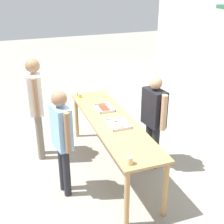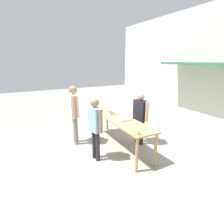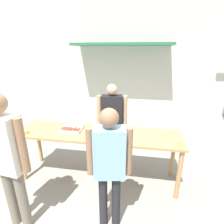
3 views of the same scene
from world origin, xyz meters
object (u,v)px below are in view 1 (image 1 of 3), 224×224
(food_tray_sausages, at_px, (104,108))
(person_server_behind_table, at_px, (154,115))
(person_customer_holding_hotdog, at_px, (36,100))
(person_customer_with_cup, at_px, (62,135))
(condiment_jar_mustard, at_px, (78,94))
(beer_cup, at_px, (130,160))
(condiment_jar_ketchup, at_px, (80,96))
(food_tray_buns, at_px, (118,124))

(food_tray_sausages, relative_size, person_server_behind_table, 0.23)
(person_customer_holding_hotdog, xyz_separation_m, person_customer_with_cup, (1.16, 0.19, -0.10))
(condiment_jar_mustard, xyz_separation_m, beer_cup, (2.47, 0.01, 0.02))
(beer_cup, distance_m, person_server_behind_table, 1.42)
(condiment_jar_mustard, height_order, person_customer_with_cup, person_customer_with_cup)
(person_server_behind_table, bearing_deg, beer_cup, -46.46)
(person_customer_with_cup, bearing_deg, beer_cup, -153.30)
(food_tray_sausages, bearing_deg, condiment_jar_ketchup, -158.76)
(beer_cup, bearing_deg, food_tray_sausages, 171.70)
(beer_cup, relative_size, person_customer_holding_hotdog, 0.06)
(food_tray_buns, relative_size, condiment_jar_ketchup, 5.86)
(condiment_jar_mustard, xyz_separation_m, person_customer_holding_hotdog, (0.44, -0.84, 0.16))
(person_server_behind_table, bearing_deg, food_tray_buns, -92.01)
(food_tray_buns, xyz_separation_m, condiment_jar_ketchup, (-1.35, -0.26, 0.02))
(person_customer_holding_hotdog, height_order, person_customer_with_cup, person_customer_holding_hotdog)
(beer_cup, height_order, person_server_behind_table, person_server_behind_table)
(person_customer_holding_hotdog, relative_size, person_customer_with_cup, 1.10)
(person_customer_holding_hotdog, distance_m, person_customer_with_cup, 1.18)
(food_tray_buns, relative_size, person_customer_with_cup, 0.24)
(person_server_behind_table, bearing_deg, condiment_jar_ketchup, -152.30)
(person_server_behind_table, distance_m, person_customer_holding_hotdog, 1.99)
(beer_cup, bearing_deg, condiment_jar_mustard, -179.68)
(condiment_jar_ketchup, bearing_deg, person_customer_with_cup, -23.21)
(condiment_jar_mustard, height_order, person_server_behind_table, person_server_behind_table)
(food_tray_buns, xyz_separation_m, person_server_behind_table, (-0.06, 0.64, 0.03))
(condiment_jar_mustard, relative_size, beer_cup, 0.67)
(food_tray_sausages, bearing_deg, food_tray_buns, -0.15)
(food_tray_sausages, bearing_deg, beer_cup, -8.30)
(food_tray_sausages, relative_size, food_tray_buns, 0.95)
(food_tray_buns, bearing_deg, person_server_behind_table, 95.48)
(condiment_jar_ketchup, bearing_deg, food_tray_sausages, 21.24)
(food_tray_buns, distance_m, condiment_jar_ketchup, 1.37)
(condiment_jar_mustard, xyz_separation_m, condiment_jar_ketchup, (0.09, 0.00, 0.00))
(person_server_behind_table, height_order, person_customer_with_cup, person_customer_with_cup)
(person_server_behind_table, height_order, person_customer_holding_hotdog, person_customer_holding_hotdog)
(food_tray_buns, distance_m, person_customer_with_cup, 0.93)
(food_tray_sausages, distance_m, beer_cup, 1.73)
(person_customer_with_cup, bearing_deg, condiment_jar_mustard, -32.34)
(food_tray_buns, bearing_deg, condiment_jar_mustard, -169.66)
(person_server_behind_table, bearing_deg, person_customer_with_cup, -89.22)
(food_tray_buns, relative_size, person_server_behind_table, 0.24)
(food_tray_sausages, height_order, person_customer_with_cup, person_customer_with_cup)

